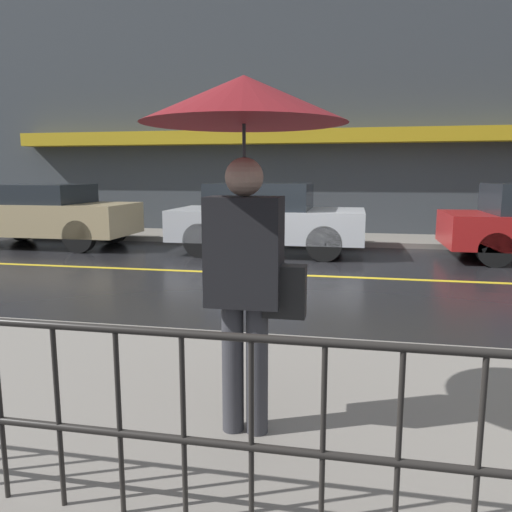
% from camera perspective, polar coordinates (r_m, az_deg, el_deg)
% --- Properties ---
extents(ground_plane, '(80.00, 80.00, 0.00)m').
position_cam_1_polar(ground_plane, '(8.25, 5.00, -2.23)').
color(ground_plane, black).
extents(sidewalk_near, '(28.00, 2.94, 0.12)m').
position_cam_1_polar(sidewalk_near, '(3.62, -3.75, -16.85)').
color(sidewalk_near, slate).
rests_on(sidewalk_near, ground_plane).
extents(sidewalk_far, '(28.00, 1.85, 0.12)m').
position_cam_1_polar(sidewalk_far, '(12.54, 7.15, 1.99)').
color(sidewalk_far, slate).
rests_on(sidewalk_far, ground_plane).
extents(lane_marking, '(25.20, 0.12, 0.01)m').
position_cam_1_polar(lane_marking, '(8.25, 5.00, -2.20)').
color(lane_marking, gold).
rests_on(lane_marking, ground_plane).
extents(building_storefront, '(28.00, 0.85, 6.99)m').
position_cam_1_polar(building_storefront, '(13.60, 7.78, 16.88)').
color(building_storefront, '#383D42').
rests_on(building_storefront, ground_plane).
extents(railing_foreground, '(12.00, 0.04, 0.89)m').
position_cam_1_polar(railing_foreground, '(2.31, -12.00, -15.97)').
color(railing_foreground, black).
rests_on(railing_foreground, sidewalk_near).
extents(pedestrian, '(1.14, 1.14, 2.07)m').
position_cam_1_polar(pedestrian, '(2.82, -1.28, 12.42)').
color(pedestrian, '#333338').
rests_on(pedestrian, sidewalk_near).
extents(car_tan, '(3.97, 1.73, 1.42)m').
position_cam_1_polar(car_tan, '(12.46, -22.90, 4.45)').
color(car_tan, tan).
rests_on(car_tan, ground_plane).
extents(car_silver, '(3.96, 1.87, 1.46)m').
position_cam_1_polar(car_silver, '(10.50, 1.16, 4.44)').
color(car_silver, '#B2B5BA').
rests_on(car_silver, ground_plane).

